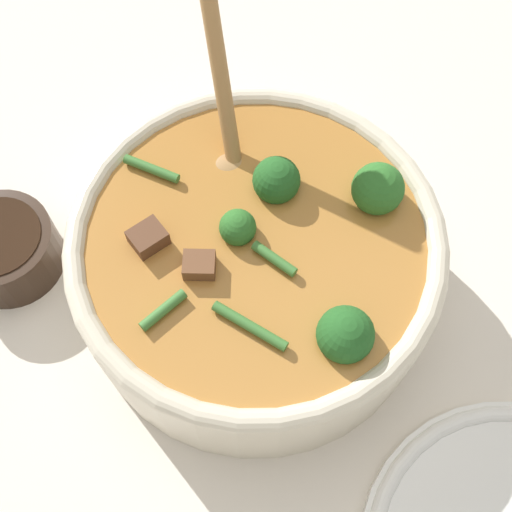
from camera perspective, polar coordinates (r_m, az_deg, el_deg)
name	(u,v)px	position (r m, az deg, el deg)	size (l,w,h in m)	color
ground_plane	(256,289)	(0.53, 0.00, -2.96)	(4.00, 4.00, 0.00)	silver
stew_bowl	(257,259)	(0.48, 0.07, -0.25)	(0.27, 0.32, 0.26)	beige
condiment_bowl	(4,248)	(0.55, -21.52, 0.69)	(0.09, 0.09, 0.04)	black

